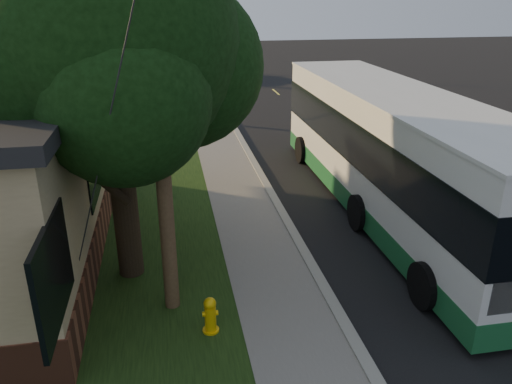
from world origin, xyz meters
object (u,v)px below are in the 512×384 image
utility_pole (156,85)px  distant_car (226,67)px  bare_tree_near (157,76)px  transit_bus (394,150)px  traffic_signal (207,31)px  bare_tree_far (164,52)px  leafy_tree (110,44)px  fire_hydrant (210,315)px

utility_pole → distant_car: bearing=80.6°
bare_tree_near → transit_bus: bearing=-62.8°
traffic_signal → transit_bus: 29.25m
utility_pole → bare_tree_far: bearing=89.4°
leafy_tree → bare_tree_near: 15.66m
fire_hydrant → traffic_signal: (3.10, 34.00, 2.73)m
leafy_tree → bare_tree_far: leafy_tree is taller
bare_tree_far → leafy_tree: bearing=-92.5°
fire_hydrant → traffic_signal: 34.25m
utility_pole → leafy_tree: bearing=117.6°
bare_tree_far → distant_car: 4.65m
utility_pole → distant_car: utility_pole is taller
bare_tree_near → transit_bus: bare_tree_near is taller
leafy_tree → bare_tree_near: bearing=87.5°
bare_tree_near → fire_hydrant: bearing=-87.1°
leafy_tree → traffic_signal: leafy_tree is taller
bare_tree_near → distant_car: bare_tree_near is taller
bare_tree_far → traffic_signal: size_ratio=0.73×
fire_hydrant → transit_bus: (5.82, 4.91, 1.47)m
transit_bus → bare_tree_far: bearing=103.9°
utility_pole → bare_tree_near: utility_pole is taller
bare_tree_near → bare_tree_far: bare_tree_near is taller
utility_pole → transit_bus: bearing=31.0°
utility_pole → bare_tree_near: 17.19m
fire_hydrant → traffic_signal: size_ratio=0.13×
utility_pole → traffic_signal: bearing=83.4°
bare_tree_near → traffic_signal: (4.00, 16.00, 1.01)m
bare_tree_near → distant_car: size_ratio=0.89×
transit_bus → utility_pole: bearing=-149.0°
transit_bus → bare_tree_near: bearing=117.2°
bare_tree_near → traffic_signal: traffic_signal is taller
bare_tree_far → traffic_signal: traffic_signal is taller
traffic_signal → transit_bus: traffic_signal is taller
fire_hydrant → utility_pole: (-0.71, 0.99, 4.20)m
utility_pole → transit_bus: utility_pole is taller
bare_tree_far → traffic_signal: (3.50, 4.00, 1.16)m
utility_pole → transit_bus: size_ratio=0.69×
bare_tree_far → traffic_signal: bearing=48.8°
distant_car → bare_tree_far: bearing=-177.1°
leafy_tree → distant_car: size_ratio=1.61×
leafy_tree → fire_hydrant: bearing=-59.3°
bare_tree_near → transit_bus: 14.72m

